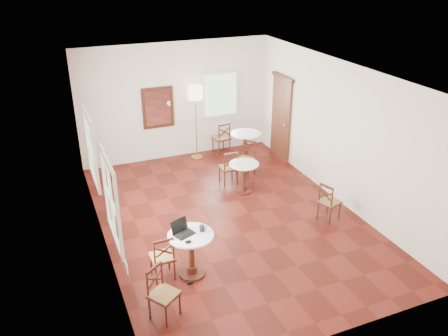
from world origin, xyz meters
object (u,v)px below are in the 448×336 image
chair_near_b (163,293)px  chair_mid_b (329,202)px  chair_back_a (222,138)px  cafe_table_near (191,250)px  laptop (182,230)px  mouse (188,242)px  floor_lamp (195,98)px  chair_back_b (246,159)px  chair_near_a (162,257)px  navy_mug (202,228)px  chair_mid_a (229,168)px  power_adapter (190,283)px  water_glass (185,226)px  cafe_table_mid (244,174)px  cafe_table_back (246,145)px

chair_near_b → chair_mid_b: (3.83, 1.40, -0.01)m
chair_back_a → cafe_table_near: bearing=53.3°
laptop → mouse: bearing=-111.2°
chair_back_a → floor_lamp: floor_lamp is taller
chair_back_b → cafe_table_near: bearing=-72.7°
cafe_table_near → chair_near_a: bearing=167.3°
chair_back_a → navy_mug: navy_mug is taller
chair_back_b → laptop: 4.03m
chair_mid_a → power_adapter: (-2.00, -3.08, -0.40)m
floor_lamp → chair_mid_b: bearing=-70.2°
chair_mid_b → chair_back_a: 4.07m
cafe_table_near → chair_near_a: 0.49m
chair_back_a → water_glass: (-2.46, -4.45, 0.42)m
chair_back_b → water_glass: size_ratio=8.00×
chair_mid_b → chair_back_b: size_ratio=0.94×
cafe_table_mid → cafe_table_back: (0.71, 1.43, 0.07)m
floor_lamp → water_glass: bearing=-111.5°
power_adapter → chair_back_a: bearing=62.3°
navy_mug → chair_back_b: bearing=54.2°
chair_back_b → power_adapter: bearing=-72.2°
cafe_table_mid → water_glass: (-2.08, -2.18, 0.42)m
cafe_table_back → chair_mid_b: bearing=-83.3°
cafe_table_mid → chair_mid_a: chair_mid_a is taller
cafe_table_back → navy_mug: 4.57m
chair_mid_a → floor_lamp: size_ratio=0.43×
chair_near_a → chair_mid_a: (2.36, 2.76, 0.01)m
chair_near_a → navy_mug: (0.68, -0.08, 0.44)m
cafe_table_near → chair_near_a: chair_near_a is taller
cafe_table_back → mouse: (-2.87, -4.02, 0.32)m
cafe_table_mid → mouse: bearing=-129.9°
chair_near_b → chair_back_b: size_ratio=0.97×
laptop → power_adapter: size_ratio=4.13×
chair_near_a → chair_back_a: size_ratio=0.95×
chair_back_a → laptop: 5.24m
chair_back_b → cafe_table_back: bearing=121.7°
chair_back_a → water_glass: 5.10m
cafe_table_back → floor_lamp: floor_lamp is taller
cafe_table_mid → power_adapter: size_ratio=7.36×
cafe_table_mid → chair_near_b: 4.18m
chair_near_b → chair_near_a: bearing=40.4°
chair_near_b → floor_lamp: floor_lamp is taller
chair_back_b → mouse: chair_back_b is taller
mouse → power_adapter: size_ratio=1.14×
cafe_table_back → water_glass: 4.58m
chair_back_a → laptop: bearing=51.7°
cafe_table_near → mouse: (-0.11, -0.21, 0.33)m
laptop → power_adapter: bearing=-111.0°
chair_mid_b → water_glass: water_glass is taller
cafe_table_near → chair_near_a: size_ratio=0.96×
laptop → mouse: size_ratio=3.63×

